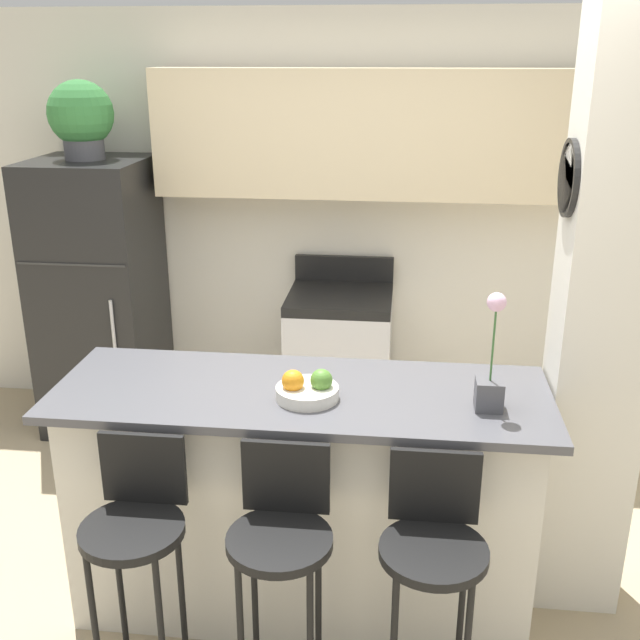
# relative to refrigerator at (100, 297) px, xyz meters

# --- Properties ---
(ground_plane) EXTENTS (14.00, 14.00, 0.00)m
(ground_plane) POSITION_rel_refrigerator_xyz_m (1.49, -1.58, -0.85)
(ground_plane) COLOR tan
(wall_back) EXTENTS (5.60, 0.38, 2.55)m
(wall_back) POSITION_rel_refrigerator_xyz_m (1.61, 0.32, 0.67)
(wall_back) COLOR silver
(wall_back) RESTS_ON ground_plane
(pillar_right) EXTENTS (0.38, 0.32, 2.55)m
(pillar_right) POSITION_rel_refrigerator_xyz_m (2.67, -1.36, 0.43)
(pillar_right) COLOR silver
(pillar_right) RESTS_ON ground_plane
(counter_bar) EXTENTS (1.98, 0.70, 1.03)m
(counter_bar) POSITION_rel_refrigerator_xyz_m (1.49, -1.58, -0.33)
(counter_bar) COLOR silver
(counter_bar) RESTS_ON ground_plane
(refrigerator) EXTENTS (0.67, 0.71, 1.70)m
(refrigerator) POSITION_rel_refrigerator_xyz_m (0.00, 0.00, 0.00)
(refrigerator) COLOR black
(refrigerator) RESTS_ON ground_plane
(stove_range) EXTENTS (0.63, 0.62, 1.07)m
(stove_range) POSITION_rel_refrigerator_xyz_m (1.50, 0.05, -0.39)
(stove_range) COLOR silver
(stove_range) RESTS_ON ground_plane
(bar_stool_left) EXTENTS (0.37, 0.37, 1.01)m
(bar_stool_left) POSITION_rel_refrigerator_xyz_m (0.96, -2.09, -0.17)
(bar_stool_left) COLOR black
(bar_stool_left) RESTS_ON ground_plane
(bar_stool_mid) EXTENTS (0.37, 0.37, 1.01)m
(bar_stool_mid) POSITION_rel_refrigerator_xyz_m (1.49, -2.09, -0.17)
(bar_stool_mid) COLOR black
(bar_stool_mid) RESTS_ON ground_plane
(bar_stool_right) EXTENTS (0.37, 0.37, 1.01)m
(bar_stool_right) POSITION_rel_refrigerator_xyz_m (2.02, -2.09, -0.17)
(bar_stool_right) COLOR black
(bar_stool_right) RESTS_ON ground_plane
(potted_plant_on_fridge) EXTENTS (0.38, 0.38, 0.45)m
(potted_plant_on_fridge) POSITION_rel_refrigerator_xyz_m (-0.00, 0.00, 1.09)
(potted_plant_on_fridge) COLOR #4C4C51
(potted_plant_on_fridge) RESTS_ON refrigerator
(orchid_vase) EXTENTS (0.10, 0.10, 0.46)m
(orchid_vase) POSITION_rel_refrigerator_xyz_m (2.22, -1.66, 0.32)
(orchid_vase) COLOR #4C4C51
(orchid_vase) RESTS_ON counter_bar
(fruit_bowl) EXTENTS (0.25, 0.25, 0.12)m
(fruit_bowl) POSITION_rel_refrigerator_xyz_m (1.53, -1.66, 0.22)
(fruit_bowl) COLOR silver
(fruit_bowl) RESTS_ON counter_bar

